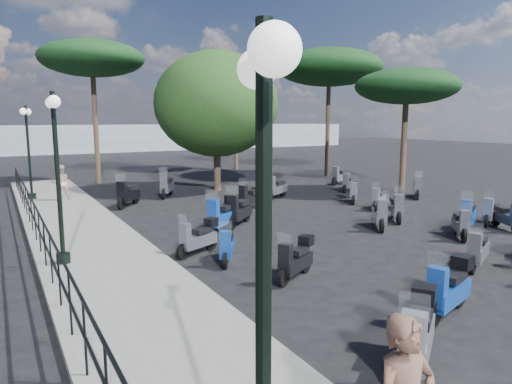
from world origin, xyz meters
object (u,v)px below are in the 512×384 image
pedestrian_far (61,183)px  scooter_29 (340,176)px  scooter_3 (198,238)px  pine_1 (329,68)px  lamp_post_1 (57,167)px  scooter_10 (251,198)px  scooter_8 (296,260)px  scooter_1 (449,290)px  scooter_14 (461,225)px  scooter_4 (222,215)px  scooter_28 (349,184)px  pine_2 (92,59)px  lamp_post_2 (28,146)px  scooter_26 (468,216)px  pine_0 (236,76)px  scooter_5 (128,195)px  scooter_21 (378,199)px  scooter_15 (396,208)px  scooter_25 (507,217)px  scooter_11 (167,187)px  scooter_17 (263,181)px  scooter_9 (239,211)px  scooter_22 (354,192)px  scooter_20 (491,212)px  scooter_23 (263,185)px  scooter_16 (276,189)px  lamp_post_0 (264,295)px  scooter_30 (380,215)px  broadleaf_tree (216,104)px  scooter_0 (417,336)px  pine_3 (407,87)px  scooter_7 (478,251)px  scooter_27 (417,188)px  scooter_2 (227,247)px

pedestrian_far → scooter_29: 14.50m
scooter_3 → pine_1: 19.66m
scooter_29 → pine_1: pine_1 is taller
lamp_post_1 → scooter_10: size_ratio=2.62×
scooter_8 → scooter_1: bearing=175.0°
scooter_14 → scooter_4: bearing=6.6°
scooter_28 → pine_2: bearing=20.0°
lamp_post_2 → scooter_4: bearing=-47.1°
scooter_26 → pine_0: 21.61m
scooter_4 → scooter_29: (10.56, 6.64, -0.09)m
scooter_5 → scooter_21: scooter_5 is taller
scooter_3 → pine_2: 17.22m
scooter_1 → scooter_15: 8.17m
scooter_25 → lamp_post_1: bearing=12.8°
scooter_11 → scooter_17: bearing=-150.0°
scooter_9 → scooter_17: (4.98, 6.79, -0.09)m
scooter_9 → scooter_29: bearing=-97.8°
scooter_26 → pine_2: size_ratio=0.20×
scooter_26 → scooter_22: bearing=-30.8°
scooter_9 → pine_0: size_ratio=0.19×
scooter_14 → scooter_17: bearing=-46.6°
scooter_20 → scooter_23: 10.36m
lamp_post_2 → scooter_16: bearing=-11.2°
lamp_post_0 → scooter_30: 12.89m
broadleaf_tree → scooter_0: bearing=-105.8°
scooter_29 → scooter_10: bearing=97.9°
scooter_0 → pine_3: pine_3 is taller
scooter_11 → pine_2: (-1.83, 6.58, 6.44)m
pedestrian_far → scooter_16: bearing=149.5°
scooter_7 → scooter_26: 4.17m
scooter_29 → broadleaf_tree: broadleaf_tree is taller
scooter_4 → scooter_27: bearing=-119.4°
broadleaf_tree → scooter_11: bearing=-167.0°
scooter_28 → pine_3: (1.98, -1.66, 4.78)m
scooter_7 → scooter_11: (-3.15, 13.87, 0.08)m
broadleaf_tree → pine_1: bearing=13.4°
scooter_2 → pine_2: 18.19m
scooter_14 → scooter_28: size_ratio=0.90×
scooter_22 → scooter_4: bearing=57.4°
scooter_7 → scooter_11: 14.22m
scooter_10 → scooter_2: bearing=122.5°
scooter_25 → scooter_16: bearing=-43.4°
scooter_1 → scooter_21: 10.35m
scooter_28 → scooter_14: bearing=132.5°
scooter_5 → pine_2: 10.37m
scooter_9 → scooter_10: size_ratio=0.95×
scooter_0 → scooter_23: (6.35, 15.01, -0.12)m
scooter_28 → scooter_8: bearing=106.3°
scooter_26 → scooter_30: bearing=26.7°
scooter_0 → scooter_29: size_ratio=0.95×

